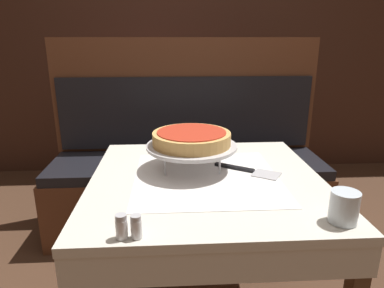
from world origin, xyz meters
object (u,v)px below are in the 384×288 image
booth_bench (187,177)px  pizza_pan_stand (192,147)px  deep_dish_pizza (192,138)px  dining_table_rear (151,115)px  pizza_server (249,171)px  pepper_shaker (136,227)px  salt_shaker (121,226)px  dining_table_front (206,197)px  water_glass_near (344,207)px  condiment_caddy (153,96)px

booth_bench → pizza_pan_stand: (-0.02, -0.80, 0.47)m
deep_dish_pizza → dining_table_rear: bearing=99.7°
dining_table_rear → pizza_server: 1.58m
pepper_shaker → pizza_server: bearing=48.0°
dining_table_rear → salt_shaker: salt_shaker is taller
pizza_server → salt_shaker: salt_shaker is taller
dining_table_rear → booth_bench: (0.27, -0.66, -0.28)m
salt_shaker → pizza_pan_stand: bearing=66.3°
dining_table_front → water_glass_near: bearing=-44.5°
salt_shaker → pizza_server: bearing=45.4°
pepper_shaker → condiment_caddy: condiment_caddy is taller
pizza_server → booth_bench: bearing=103.7°
pizza_pan_stand → salt_shaker: 0.54m
dining_table_rear → deep_dish_pizza: size_ratio=2.37×
dining_table_rear → salt_shaker: (0.03, -1.95, 0.13)m
pizza_pan_stand → salt_shaker: (-0.21, -0.49, -0.06)m
pizza_server → condiment_caddy: (-0.46, 1.55, 0.05)m
booth_bench → deep_dish_pizza: size_ratio=5.64×
water_glass_near → condiment_caddy: size_ratio=0.51×
booth_bench → condiment_caddy: bearing=109.5°
dining_table_front → pepper_shaker: 0.48m
dining_table_front → pizza_server: bearing=14.4°
deep_dish_pizza → pizza_pan_stand: bearing=180.0°
water_glass_near → pizza_server: bearing=115.1°
condiment_caddy → booth_bench: bearing=-70.5°
water_glass_near → salt_shaker: size_ratio=1.37×
deep_dish_pizza → condiment_caddy: size_ratio=1.67×
booth_bench → condiment_caddy: size_ratio=9.42×
pizza_pan_stand → condiment_caddy: size_ratio=1.95×
dining_table_front → deep_dish_pizza: deep_dish_pizza is taller
dining_table_rear → salt_shaker: bearing=-89.0°
booth_bench → salt_shaker: 1.37m
dining_table_rear → salt_shaker: size_ratio=10.72×
booth_bench → water_glass_near: booth_bench is taller
booth_bench → pizza_server: 0.95m
condiment_caddy → salt_shaker: bearing=-89.5°
pepper_shaker → condiment_caddy: bearing=91.6°
dining_table_rear → water_glass_near: bearing=-70.8°
deep_dish_pizza → salt_shaker: bearing=-113.7°
dining_table_rear → condiment_caddy: size_ratio=3.96×
booth_bench → condiment_caddy: (-0.25, 0.71, 0.43)m
water_glass_near → salt_shaker: water_glass_near is taller
pizza_server → salt_shaker: 0.63m
water_glass_near → dining_table_rear: bearing=109.2°
booth_bench → deep_dish_pizza: (-0.02, -0.80, 0.51)m
deep_dish_pizza → pepper_shaker: bearing=-109.8°
pizza_server → pepper_shaker: 0.60m
pizza_pan_stand → dining_table_front: bearing=-59.0°
pizza_server → pepper_shaker: (-0.40, -0.44, 0.03)m
dining_table_rear → condiment_caddy: (0.02, 0.05, 0.15)m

